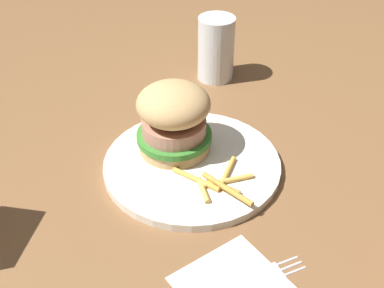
{
  "coord_description": "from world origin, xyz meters",
  "views": [
    {
      "loc": [
        0.22,
        0.51,
        0.45
      ],
      "look_at": [
        0.02,
        0.02,
        0.04
      ],
      "focal_mm": 46.17,
      "sensor_mm": 36.0,
      "label": 1
    }
  ],
  "objects_px": {
    "napkin": "(235,288)",
    "fork": "(236,286)",
    "sandwich": "(174,118)",
    "drink_glass": "(216,51)",
    "fries_pile": "(218,182)",
    "plate": "(192,164)"
  },
  "relations": [
    {
      "from": "fries_pile",
      "to": "drink_glass",
      "type": "distance_m",
      "value": 0.31
    },
    {
      "from": "plate",
      "to": "fries_pile",
      "type": "relative_size",
      "value": 2.26
    },
    {
      "from": "drink_glass",
      "to": "napkin",
      "type": "bearing_deg",
      "value": 68.33
    },
    {
      "from": "fork",
      "to": "sandwich",
      "type": "bearing_deg",
      "value": -94.8
    },
    {
      "from": "sandwich",
      "to": "fries_pile",
      "type": "bearing_deg",
      "value": 104.29
    },
    {
      "from": "drink_glass",
      "to": "sandwich",
      "type": "bearing_deg",
      "value": 51.27
    },
    {
      "from": "plate",
      "to": "napkin",
      "type": "distance_m",
      "value": 0.21
    },
    {
      "from": "fork",
      "to": "napkin",
      "type": "bearing_deg",
      "value": 2.26
    },
    {
      "from": "sandwich",
      "to": "napkin",
      "type": "height_order",
      "value": "sandwich"
    },
    {
      "from": "drink_glass",
      "to": "plate",
      "type": "bearing_deg",
      "value": 58.5
    },
    {
      "from": "sandwich",
      "to": "fork",
      "type": "distance_m",
      "value": 0.25
    },
    {
      "from": "fries_pile",
      "to": "drink_glass",
      "type": "relative_size",
      "value": 0.96
    },
    {
      "from": "fries_pile",
      "to": "fork",
      "type": "bearing_deg",
      "value": 72.79
    },
    {
      "from": "plate",
      "to": "fries_pile",
      "type": "distance_m",
      "value": 0.06
    },
    {
      "from": "drink_glass",
      "to": "fork",
      "type": "bearing_deg",
      "value": 68.51
    },
    {
      "from": "napkin",
      "to": "fork",
      "type": "bearing_deg",
      "value": -177.74
    },
    {
      "from": "plate",
      "to": "napkin",
      "type": "height_order",
      "value": "plate"
    },
    {
      "from": "fries_pile",
      "to": "drink_glass",
      "type": "bearing_deg",
      "value": -113.62
    },
    {
      "from": "fork",
      "to": "plate",
      "type": "bearing_deg",
      "value": -98.91
    },
    {
      "from": "drink_glass",
      "to": "fries_pile",
      "type": "bearing_deg",
      "value": 66.38
    },
    {
      "from": "plate",
      "to": "fork",
      "type": "distance_m",
      "value": 0.21
    },
    {
      "from": "sandwich",
      "to": "drink_glass",
      "type": "xyz_separation_m",
      "value": [
        -0.15,
        -0.19,
        -0.01
      ]
    }
  ]
}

